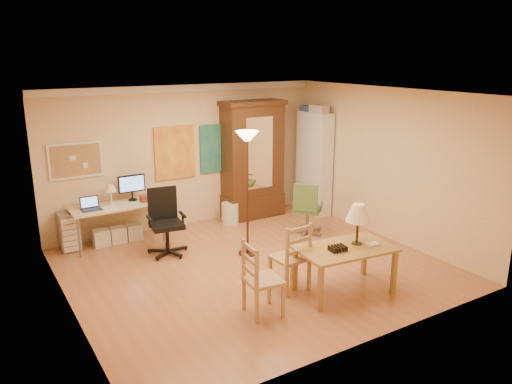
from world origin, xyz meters
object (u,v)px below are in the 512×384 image
office_chair_green (307,220)px  bookshelf (314,163)px  armoire (252,167)px  dining_table (350,238)px  computer_desk (118,219)px  office_chair_black (167,237)px

office_chair_green → bookshelf: bookshelf is taller
office_chair_green → armoire: (-0.29, 1.47, 0.76)m
dining_table → office_chair_green: (0.88, 2.13, -0.52)m
office_chair_green → armoire: size_ratio=0.42×
office_chair_green → bookshelf: 1.60m
dining_table → computer_desk: size_ratio=0.91×
computer_desk → bookshelf: bearing=-5.0°
office_chair_black → bookshelf: size_ratio=0.53×
office_chair_black → office_chair_green: bearing=-10.6°
bookshelf → office_chair_green: bearing=-132.2°
computer_desk → office_chair_black: bearing=-59.5°
bookshelf → armoire: bearing=160.3°
office_chair_green → bookshelf: size_ratio=0.47×
computer_desk → bookshelf: 4.10m
dining_table → armoire: size_ratio=0.59×
computer_desk → office_chair_black: computer_desk is taller
bookshelf → office_chair_black: bearing=-171.0°
armoire → office_chair_green: bearing=-78.7°
armoire → bookshelf: armoire is taller
computer_desk → office_chair_green: bearing=-24.1°
office_chair_black → armoire: armoire is taller
computer_desk → office_chair_green: (3.10, -1.39, -0.16)m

